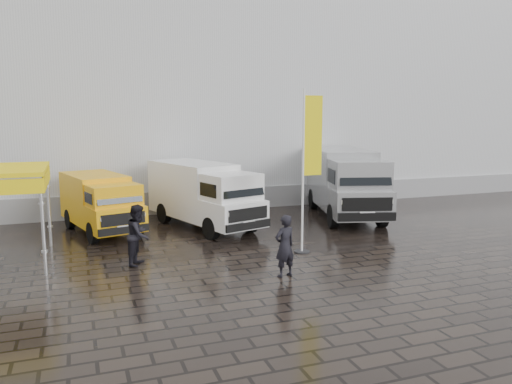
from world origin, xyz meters
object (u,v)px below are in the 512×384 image
person_tent (139,235)px  van_white (204,196)px  flagpole (308,162)px  van_silver (345,184)px  van_yellow (101,204)px  person_front (285,246)px  wheelie_bin (360,193)px

person_tent → van_white: bearing=-9.8°
flagpole → person_tent: (-5.21, 0.41, -1.98)m
van_white → van_silver: 6.19m
person_tent → van_yellow: bearing=35.8°
flagpole → person_front: size_ratio=3.02×
van_yellow → wheelie_bin: 12.67m
van_silver → person_front: (-5.62, -6.64, -0.58)m
van_yellow → flagpole: flagpole is taller
van_yellow → flagpole: 8.05m
van_yellow → flagpole: size_ratio=0.90×
van_yellow → wheelie_bin: size_ratio=4.81×
van_yellow → van_white: size_ratio=0.81×
van_yellow → person_front: van_yellow is taller
van_white → person_tent: (-2.98, -4.17, -0.35)m
wheelie_bin → van_white: bearing=-169.4°
flagpole → person_tent: bearing=175.5°
person_front → person_tent: size_ratio=0.96×
van_white → van_silver: bearing=-17.8°
van_silver → person_tent: bearing=-139.9°
van_yellow → person_tent: van_yellow is taller
van_yellow → van_silver: size_ratio=0.70×
person_front → van_white: bearing=-100.0°
van_white → flagpole: flagpole is taller
van_silver → wheelie_bin: 3.81m
van_silver → flagpole: size_ratio=1.28×
wheelie_bin → person_tent: size_ratio=0.54×
wheelie_bin → person_front: bearing=-137.8°
van_silver → person_front: van_silver is taller
van_yellow → van_silver: van_silver is taller
van_silver → flagpole: bearing=-115.2°
van_white → van_yellow: bearing=155.6°
flagpole → wheelie_bin: 10.03m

